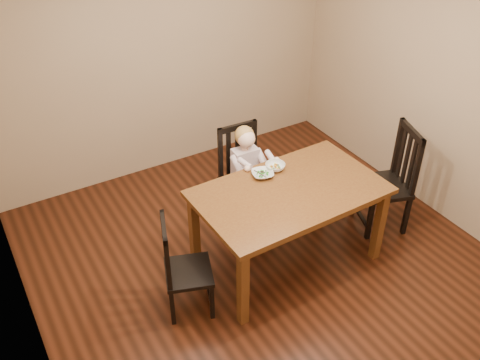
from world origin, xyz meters
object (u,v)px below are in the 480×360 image
chair_child (243,176)px  bowl_peas (263,174)px  chair_right (389,181)px  bowl_veg (275,167)px  chair_left (183,268)px  toddler (246,166)px  dining_table (289,199)px

chair_child → bowl_peas: bearing=81.5°
chair_right → chair_child: bearing=73.0°
chair_right → bowl_peas: size_ratio=5.67×
chair_right → bowl_veg: 1.20m
chair_child → chair_left: 1.35m
toddler → bowl_peas: size_ratio=2.96×
dining_table → bowl_veg: 0.36m
chair_right → bowl_veg: chair_right is taller
chair_right → bowl_veg: (-1.10, 0.38, 0.32)m
chair_right → toddler: chair_right is taller
chair_right → toddler: size_ratio=1.91×
chair_child → bowl_veg: bearing=100.4°
chair_child → toddler: 0.16m
dining_table → chair_left: 1.10m
chair_left → toddler: bearing=145.5°
dining_table → chair_right: chair_right is taller
dining_table → chair_child: (0.01, 0.79, -0.23)m
chair_child → chair_right: chair_right is taller
chair_left → bowl_peas: 1.10m
dining_table → chair_child: bearing=89.6°
chair_child → chair_right: size_ratio=0.93×
chair_left → toddler: 1.33m
dining_table → toddler: (0.00, 0.74, -0.08)m
toddler → bowl_veg: (0.06, -0.40, 0.21)m
dining_table → chair_right: bearing=-2.2°
chair_child → chair_left: bearing=40.4°
dining_table → bowl_peas: bowl_peas is taller
chair_child → chair_right: 1.43m
toddler → bowl_veg: toddler is taller
dining_table → bowl_veg: bowl_veg is taller
dining_table → chair_child: size_ratio=1.63×
chair_child → bowl_veg: (0.06, -0.46, 0.35)m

